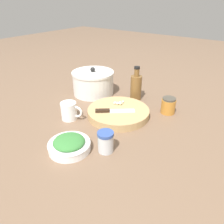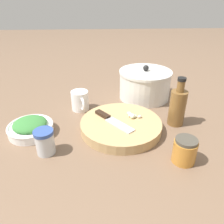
{
  "view_description": "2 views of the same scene",
  "coord_description": "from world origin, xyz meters",
  "px_view_note": "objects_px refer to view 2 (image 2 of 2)",
  "views": [
    {
      "loc": [
        -0.73,
        -0.57,
        0.54
      ],
      "look_at": [
        0.01,
        -0.02,
        0.05
      ],
      "focal_mm": 35.0,
      "sensor_mm": 36.0,
      "label": 1
    },
    {
      "loc": [
        -0.01,
        -0.72,
        0.47
      ],
      "look_at": [
        0.03,
        -0.0,
        0.07
      ],
      "focal_mm": 35.0,
      "sensor_mm": 36.0,
      "label": 2
    }
  ],
  "objects_px": {
    "herb_bowl": "(30,127)",
    "cutting_board": "(121,126)",
    "oil_bottle": "(177,106)",
    "garlic_cloves": "(133,116)",
    "spice_jar": "(45,142)",
    "stock_pot": "(145,84)",
    "coffee_mug": "(80,101)",
    "chef_knife": "(111,120)",
    "honey_jar": "(185,150)"
  },
  "relations": [
    {
      "from": "herb_bowl",
      "to": "stock_pot",
      "type": "distance_m",
      "value": 0.56
    },
    {
      "from": "cutting_board",
      "to": "spice_jar",
      "type": "xyz_separation_m",
      "value": [
        -0.26,
        -0.12,
        0.02
      ]
    },
    {
      "from": "cutting_board",
      "to": "coffee_mug",
      "type": "distance_m",
      "value": 0.24
    },
    {
      "from": "chef_knife",
      "to": "spice_jar",
      "type": "relative_size",
      "value": 1.94
    },
    {
      "from": "herb_bowl",
      "to": "coffee_mug",
      "type": "bearing_deg",
      "value": 45.67
    },
    {
      "from": "herb_bowl",
      "to": "oil_bottle",
      "type": "distance_m",
      "value": 0.57
    },
    {
      "from": "garlic_cloves",
      "to": "stock_pot",
      "type": "distance_m",
      "value": 0.28
    },
    {
      "from": "herb_bowl",
      "to": "stock_pot",
      "type": "relative_size",
      "value": 0.67
    },
    {
      "from": "chef_knife",
      "to": "stock_pot",
      "type": "height_order",
      "value": "stock_pot"
    },
    {
      "from": "stock_pot",
      "to": "garlic_cloves",
      "type": "bearing_deg",
      "value": -109.85
    },
    {
      "from": "coffee_mug",
      "to": "stock_pot",
      "type": "xyz_separation_m",
      "value": [
        0.31,
        0.11,
        0.03
      ]
    },
    {
      "from": "garlic_cloves",
      "to": "spice_jar",
      "type": "distance_m",
      "value": 0.34
    },
    {
      "from": "herb_bowl",
      "to": "coffee_mug",
      "type": "relative_size",
      "value": 1.56
    },
    {
      "from": "chef_knife",
      "to": "coffee_mug",
      "type": "bearing_deg",
      "value": -91.46
    },
    {
      "from": "cutting_board",
      "to": "spice_jar",
      "type": "bearing_deg",
      "value": -154.96
    },
    {
      "from": "herb_bowl",
      "to": "spice_jar",
      "type": "relative_size",
      "value": 1.96
    },
    {
      "from": "spice_jar",
      "to": "oil_bottle",
      "type": "bearing_deg",
      "value": 17.78
    },
    {
      "from": "cutting_board",
      "to": "chef_knife",
      "type": "bearing_deg",
      "value": 167.65
    },
    {
      "from": "coffee_mug",
      "to": "stock_pot",
      "type": "relative_size",
      "value": 0.43
    },
    {
      "from": "chef_knife",
      "to": "stock_pot",
      "type": "relative_size",
      "value": 0.67
    },
    {
      "from": "stock_pot",
      "to": "coffee_mug",
      "type": "bearing_deg",
      "value": -160.07
    },
    {
      "from": "herb_bowl",
      "to": "honey_jar",
      "type": "distance_m",
      "value": 0.55
    },
    {
      "from": "garlic_cloves",
      "to": "stock_pot",
      "type": "relative_size",
      "value": 0.23
    },
    {
      "from": "cutting_board",
      "to": "coffee_mug",
      "type": "bearing_deg",
      "value": 133.61
    },
    {
      "from": "chef_knife",
      "to": "coffee_mug",
      "type": "distance_m",
      "value": 0.21
    },
    {
      "from": "chef_knife",
      "to": "spice_jar",
      "type": "bearing_deg",
      "value": -9.04
    },
    {
      "from": "spice_jar",
      "to": "stock_pot",
      "type": "relative_size",
      "value": 0.34
    },
    {
      "from": "chef_knife",
      "to": "garlic_cloves",
      "type": "height_order",
      "value": "garlic_cloves"
    },
    {
      "from": "spice_jar",
      "to": "honey_jar",
      "type": "height_order",
      "value": "spice_jar"
    },
    {
      "from": "chef_knife",
      "to": "garlic_cloves",
      "type": "distance_m",
      "value": 0.09
    },
    {
      "from": "coffee_mug",
      "to": "chef_knife",
      "type": "bearing_deg",
      "value": -52.21
    },
    {
      "from": "cutting_board",
      "to": "honey_jar",
      "type": "xyz_separation_m",
      "value": [
        0.18,
        -0.19,
        0.02
      ]
    },
    {
      "from": "herb_bowl",
      "to": "cutting_board",
      "type": "bearing_deg",
      "value": 0.52
    },
    {
      "from": "honey_jar",
      "to": "garlic_cloves",
      "type": "bearing_deg",
      "value": 121.29
    },
    {
      "from": "stock_pot",
      "to": "chef_knife",
      "type": "bearing_deg",
      "value": -122.83
    },
    {
      "from": "herb_bowl",
      "to": "honey_jar",
      "type": "relative_size",
      "value": 2.02
    },
    {
      "from": "coffee_mug",
      "to": "oil_bottle",
      "type": "bearing_deg",
      "value": -19.91
    },
    {
      "from": "chef_knife",
      "to": "spice_jar",
      "type": "height_order",
      "value": "spice_jar"
    },
    {
      "from": "herb_bowl",
      "to": "stock_pot",
      "type": "height_order",
      "value": "stock_pot"
    },
    {
      "from": "oil_bottle",
      "to": "garlic_cloves",
      "type": "bearing_deg",
      "value": -178.23
    },
    {
      "from": "oil_bottle",
      "to": "spice_jar",
      "type": "bearing_deg",
      "value": -162.22
    },
    {
      "from": "coffee_mug",
      "to": "honey_jar",
      "type": "bearing_deg",
      "value": -46.25
    },
    {
      "from": "cutting_board",
      "to": "herb_bowl",
      "type": "height_order",
      "value": "herb_bowl"
    },
    {
      "from": "herb_bowl",
      "to": "spice_jar",
      "type": "height_order",
      "value": "spice_jar"
    },
    {
      "from": "garlic_cloves",
      "to": "spice_jar",
      "type": "height_order",
      "value": "spice_jar"
    },
    {
      "from": "garlic_cloves",
      "to": "honey_jar",
      "type": "distance_m",
      "value": 0.25
    },
    {
      "from": "stock_pot",
      "to": "oil_bottle",
      "type": "bearing_deg",
      "value": -72.27
    },
    {
      "from": "spice_jar",
      "to": "stock_pot",
      "type": "height_order",
      "value": "stock_pot"
    },
    {
      "from": "garlic_cloves",
      "to": "spice_jar",
      "type": "relative_size",
      "value": 0.68
    },
    {
      "from": "honey_jar",
      "to": "cutting_board",
      "type": "bearing_deg",
      "value": 133.87
    }
  ]
}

